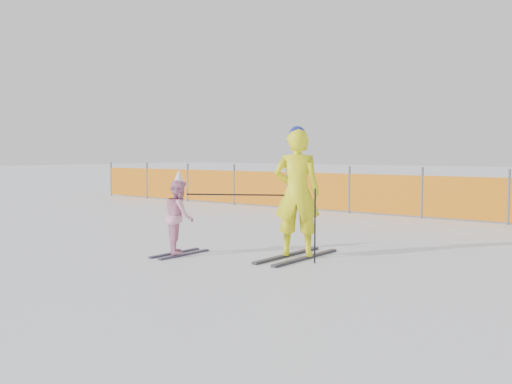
% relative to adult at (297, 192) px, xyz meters
% --- Properties ---
extents(ground, '(120.00, 120.00, 0.00)m').
position_rel_adult_xyz_m(ground, '(-0.61, -0.74, -1.01)').
color(ground, white).
rests_on(ground, ground).
extents(adult, '(0.84, 1.69, 2.01)m').
position_rel_adult_xyz_m(adult, '(0.00, 0.00, 0.00)').
color(adult, black).
rests_on(adult, ground).
extents(child, '(0.71, 1.06, 1.35)m').
position_rel_adult_xyz_m(child, '(-1.61, -0.92, -0.39)').
color(child, black).
rests_on(child, ground).
extents(ski_poles, '(1.97, 0.81, 1.09)m').
position_rel_adult_xyz_m(ski_poles, '(-0.30, -0.35, -0.21)').
color(ski_poles, black).
rests_on(ski_poles, ground).
extents(safety_fence, '(16.12, 0.06, 1.25)m').
position_rel_adult_xyz_m(safety_fence, '(-4.45, 6.25, -0.45)').
color(safety_fence, '#595960').
rests_on(safety_fence, ground).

